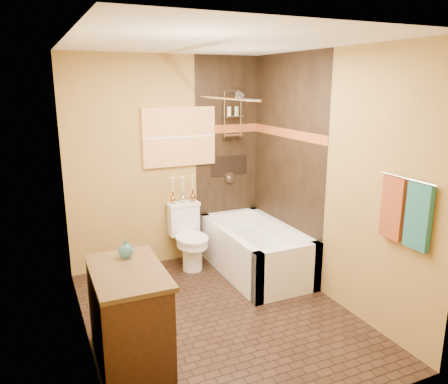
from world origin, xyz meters
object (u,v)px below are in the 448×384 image
toilet (189,236)px  vanity (129,316)px  bathtub (255,254)px  sunset_painting (179,137)px

toilet → vanity: 1.90m
bathtub → vanity: 2.05m
bathtub → vanity: bearing=-147.5°
sunset_painting → toilet: bearing=-90.0°
sunset_painting → bathtub: bearing=-47.8°
vanity → toilet: bearing=56.6°
sunset_painting → vanity: (-1.07, -1.82, -1.15)m
sunset_painting → bathtub: sunset_painting is taller
toilet → sunset_painting: bearing=89.2°
bathtub → vanity: (-1.72, -1.10, 0.17)m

